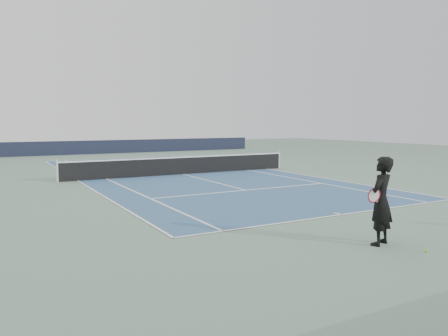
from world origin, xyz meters
TOP-DOWN VIEW (x-y plane):
  - ground at (0.00, 0.00)m, footprint 80.00×80.00m
  - court_surface at (0.00, 0.00)m, footprint 10.97×23.77m
  - tennis_net at (0.00, 0.00)m, footprint 12.90×0.10m
  - windscreen_far at (0.00, 17.88)m, footprint 30.00×0.25m
  - tennis_player at (-1.55, -14.69)m, footprint 0.92×0.79m
  - tennis_ball at (-1.12, -15.59)m, footprint 0.06×0.06m

SIDE VIEW (x-z plane):
  - ground at x=0.00m, z-range 0.00..0.00m
  - court_surface at x=0.00m, z-range 0.00..0.01m
  - tennis_ball at x=-1.12m, z-range 0.00..0.06m
  - tennis_net at x=0.00m, z-range -0.03..1.04m
  - windscreen_far at x=0.00m, z-range 0.00..1.20m
  - tennis_player at x=-1.55m, z-range 0.00..2.04m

